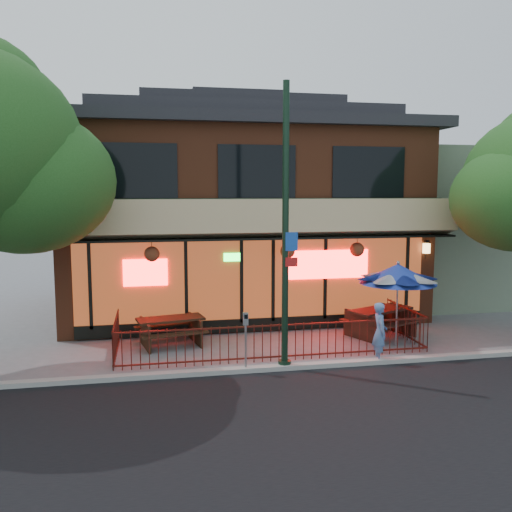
{
  "coord_description": "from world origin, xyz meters",
  "views": [
    {
      "loc": [
        -3.2,
        -13.14,
        4.42
      ],
      "look_at": [
        -0.26,
        2.0,
        2.55
      ],
      "focal_mm": 38.0,
      "sensor_mm": 36.0,
      "label": 1
    }
  ],
  "objects_px": {
    "pedestrian": "(380,332)",
    "street_light": "(285,243)",
    "picnic_table_left": "(171,327)",
    "picnic_table_right": "(380,318)",
    "parking_meter_near": "(246,332)",
    "patio_umbrella": "(398,274)"
  },
  "relations": [
    {
      "from": "street_light",
      "to": "patio_umbrella",
      "type": "height_order",
      "value": "street_light"
    },
    {
      "from": "picnic_table_left",
      "to": "pedestrian",
      "type": "bearing_deg",
      "value": -25.92
    },
    {
      "from": "picnic_table_left",
      "to": "patio_umbrella",
      "type": "bearing_deg",
      "value": -11.71
    },
    {
      "from": "patio_umbrella",
      "to": "picnic_table_left",
      "type": "bearing_deg",
      "value": 168.29
    },
    {
      "from": "street_light",
      "to": "pedestrian",
      "type": "xyz_separation_m",
      "value": [
        2.54,
        0.05,
        -2.37
      ]
    },
    {
      "from": "pedestrian",
      "to": "parking_meter_near",
      "type": "height_order",
      "value": "pedestrian"
    },
    {
      "from": "pedestrian",
      "to": "picnic_table_left",
      "type": "bearing_deg",
      "value": 72.6
    },
    {
      "from": "patio_umbrella",
      "to": "pedestrian",
      "type": "bearing_deg",
      "value": -130.14
    },
    {
      "from": "pedestrian",
      "to": "parking_meter_near",
      "type": "xyz_separation_m",
      "value": [
        -3.55,
        -0.13,
        0.22
      ]
    },
    {
      "from": "picnic_table_left",
      "to": "parking_meter_near",
      "type": "height_order",
      "value": "parking_meter_near"
    },
    {
      "from": "picnic_table_left",
      "to": "picnic_table_right",
      "type": "xyz_separation_m",
      "value": [
        6.32,
        -0.23,
        0.04
      ]
    },
    {
      "from": "pedestrian",
      "to": "street_light",
      "type": "bearing_deg",
      "value": 99.72
    },
    {
      "from": "picnic_table_left",
      "to": "patio_umbrella",
      "type": "distance_m",
      "value": 6.64
    },
    {
      "from": "picnic_table_right",
      "to": "patio_umbrella",
      "type": "relative_size",
      "value": 1.0
    },
    {
      "from": "picnic_table_right",
      "to": "pedestrian",
      "type": "relative_size",
      "value": 1.57
    },
    {
      "from": "patio_umbrella",
      "to": "parking_meter_near",
      "type": "distance_m",
      "value": 4.92
    },
    {
      "from": "street_light",
      "to": "patio_umbrella",
      "type": "relative_size",
      "value": 2.85
    },
    {
      "from": "picnic_table_left",
      "to": "picnic_table_right",
      "type": "bearing_deg",
      "value": -2.06
    },
    {
      "from": "street_light",
      "to": "parking_meter_near",
      "type": "xyz_separation_m",
      "value": [
        -1.0,
        -0.08,
        -2.15
      ]
    },
    {
      "from": "picnic_table_left",
      "to": "pedestrian",
      "type": "height_order",
      "value": "pedestrian"
    },
    {
      "from": "patio_umbrella",
      "to": "pedestrian",
      "type": "height_order",
      "value": "patio_umbrella"
    },
    {
      "from": "picnic_table_right",
      "to": "parking_meter_near",
      "type": "relative_size",
      "value": 1.65
    }
  ]
}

